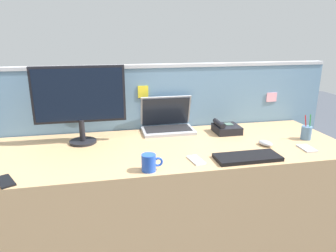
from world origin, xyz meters
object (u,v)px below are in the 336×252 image
desktop_monitor (80,98)px  computer_mouse_right_hand (265,143)px  coffee_mug (149,163)px  pen_cup (306,133)px  cell_phone_black_slab (5,181)px  laptop (167,122)px  cell_phone_silver_slab (307,148)px  desk_phone (226,128)px  cell_phone_white_slab (196,160)px  keyboard_main (247,157)px

desktop_monitor → computer_mouse_right_hand: size_ratio=5.71×
computer_mouse_right_hand → coffee_mug: size_ratio=0.89×
pen_cup → cell_phone_black_slab: pen_cup is taller
laptop → cell_phone_black_slab: size_ratio=2.55×
pen_cup → cell_phone_silver_slab: (-0.11, -0.17, -0.04)m
desk_phone → cell_phone_silver_slab: 0.55m
cell_phone_silver_slab → computer_mouse_right_hand: bearing=157.6°
desktop_monitor → cell_phone_silver_slab: size_ratio=4.48×
computer_mouse_right_hand → cell_phone_black_slab: bearing=166.4°
desktop_monitor → desk_phone: size_ratio=3.21×
desktop_monitor → cell_phone_white_slab: 0.83m
desktop_monitor → laptop: bearing=14.1°
desk_phone → cell_phone_white_slab: (-0.36, -0.45, -0.03)m
keyboard_main → cell_phone_white_slab: bearing=172.8°
desktop_monitor → cell_phone_white_slab: bearing=-34.8°
pen_cup → computer_mouse_right_hand: bearing=-169.5°
computer_mouse_right_hand → cell_phone_silver_slab: bearing=-47.3°
computer_mouse_right_hand → pen_cup: size_ratio=0.58×
computer_mouse_right_hand → laptop: bearing=119.2°
desk_phone → pen_cup: 0.53m
laptop → keyboard_main: 0.71m
computer_mouse_right_hand → cell_phone_black_slab: computer_mouse_right_hand is taller
cell_phone_black_slab → keyboard_main: bearing=-27.2°
cell_phone_white_slab → coffee_mug: size_ratio=1.16×
keyboard_main → computer_mouse_right_hand: bearing=40.5°
laptop → cell_phone_black_slab: bearing=-144.9°
pen_cup → cell_phone_silver_slab: size_ratio=1.34×
laptop → computer_mouse_right_hand: 0.71m
pen_cup → cell_phone_white_slab: pen_cup is taller
desk_phone → computer_mouse_right_hand: (0.15, -0.30, -0.02)m
desktop_monitor → laptop: 0.65m
cell_phone_silver_slab → coffee_mug: (-1.00, -0.11, 0.04)m
laptop → cell_phone_white_slab: (0.05, -0.59, -0.06)m
coffee_mug → cell_phone_silver_slab: bearing=6.5°
laptop → keyboard_main: laptop is taller
desk_phone → cell_phone_black_slab: size_ratio=1.23×
cell_phone_black_slab → coffee_mug: coffee_mug is taller
laptop → cell_phone_white_slab: size_ratio=2.83×
desktop_monitor → cell_phone_silver_slab: desktop_monitor is taller
pen_cup → laptop: bearing=156.3°
keyboard_main → cell_phone_silver_slab: (0.43, 0.07, -0.01)m
cell_phone_white_slab → cell_phone_black_slab: (-0.97, -0.06, 0.00)m
cell_phone_silver_slab → coffee_mug: size_ratio=1.13×
laptop → desk_phone: 0.43m
desktop_monitor → cell_phone_black_slab: desktop_monitor is taller
desktop_monitor → desk_phone: desktop_monitor is taller
desktop_monitor → cell_phone_silver_slab: (1.36, -0.40, -0.29)m
desktop_monitor → coffee_mug: bearing=-55.0°
computer_mouse_right_hand → cell_phone_silver_slab: 0.25m
cell_phone_white_slab → cell_phone_silver_slab: same height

